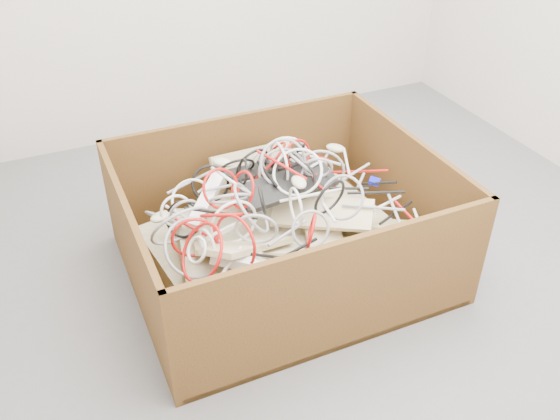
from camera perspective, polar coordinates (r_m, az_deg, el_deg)
name	(u,v)px	position (r m, az deg, el deg)	size (l,w,h in m)	color
ground	(340,251)	(2.78, 5.73, -3.90)	(3.00, 3.00, 0.00)	#57575A
cardboard_box	(278,245)	(2.59, -0.20, -3.39)	(1.27, 1.06, 0.54)	#371F0D
keyboard_pile	(288,211)	(2.54, 0.75, -0.10)	(0.98, 0.91, 0.30)	beige
mice_scatter	(256,190)	(2.52, -2.27, 1.90)	(1.01, 0.65, 0.17)	beige
power_strip_left	(206,200)	(2.45, -7.01, 0.93)	(0.29, 0.05, 0.04)	white
power_strip_right	(247,264)	(2.19, -3.10, -5.13)	(0.27, 0.05, 0.04)	white
vga_plug	(374,181)	(2.63, 8.95, 2.70)	(0.04, 0.04, 0.02)	#0C0FB5
cable_tangle	(255,196)	(2.41, -2.40, 1.34)	(1.13, 0.79, 0.41)	black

